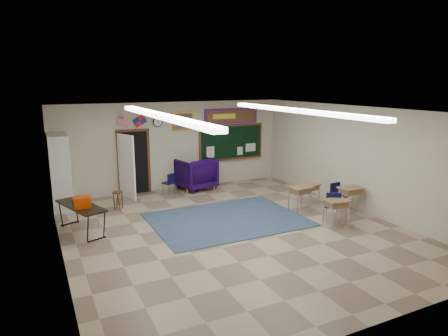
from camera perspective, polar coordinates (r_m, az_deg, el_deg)
name	(u,v)px	position (r m, az deg, el deg)	size (l,w,h in m)	color
floor	(234,230)	(10.17, 1.42, -8.90)	(9.00, 9.00, 0.00)	tan
back_wall	(174,146)	(13.80, -7.19, 3.12)	(8.00, 0.04, 3.00)	beige
front_wall	(377,235)	(6.26, 21.08, -8.88)	(8.00, 0.04, 3.00)	beige
left_wall	(58,192)	(8.69, -22.67, -3.17)	(0.04, 9.00, 3.00)	beige
right_wall	(358,159)	(12.07, 18.57, 1.26)	(0.04, 9.00, 3.00)	beige
ceiling	(235,110)	(9.50, 1.52, 8.22)	(8.00, 9.00, 0.04)	silver
area_rug	(227,219)	(10.92, 0.41, -7.33)	(4.00, 3.00, 0.02)	#344B63
fluorescent_strips	(235,113)	(9.51, 1.52, 7.86)	(3.86, 6.00, 0.10)	white
doorway	(132,163)	(13.34, -13.04, 0.65)	(1.10, 0.89, 2.16)	black
chalkboard	(231,143)	(14.62, 1.05, 3.59)	(2.55, 0.14, 1.30)	#503017
bulletin_board	(231,116)	(14.51, 1.06, 7.44)	(2.10, 0.05, 0.55)	#AC130E
framed_art_print	(183,121)	(13.78, -5.86, 6.70)	(0.75, 0.05, 0.65)	#AC7921
wall_clock	(158,122)	(13.50, -9.47, 6.49)	(0.32, 0.05, 0.32)	black
wall_flags	(132,119)	(13.24, -13.00, 6.80)	(1.16, 0.06, 0.70)	red
storage_cabinet	(60,172)	(12.54, -22.39, -0.51)	(0.59, 1.25, 2.20)	silver
wingback_armchair	(195,173)	(13.88, -4.10, -0.78)	(1.16, 1.20, 1.09)	#170536
student_chair_reading	(169,183)	(13.39, -7.92, -2.19)	(0.35, 0.35, 0.71)	black
student_chair_desk_a	(332,206)	(11.02, 15.14, -5.31)	(0.42, 0.42, 0.85)	black
student_chair_desk_b	(339,197)	(12.03, 16.07, -4.02)	(0.40, 0.40, 0.79)	black
student_desk_front_left	(300,198)	(11.66, 10.83, -4.18)	(0.66, 0.53, 0.74)	olive
student_desk_front_right	(310,194)	(12.27, 12.16, -3.60)	(0.65, 0.55, 0.67)	olive
student_desk_back_left	(336,212)	(10.66, 15.71, -6.04)	(0.66, 0.52, 0.73)	olive
student_desk_back_right	(350,199)	(11.83, 17.56, -4.24)	(0.65, 0.50, 0.76)	olive
folding_table	(82,217)	(10.55, -19.68, -6.64)	(1.07, 1.78, 0.96)	black
wooden_stool	(118,200)	(12.08, -14.90, -4.46)	(0.31, 0.31, 0.54)	#503518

